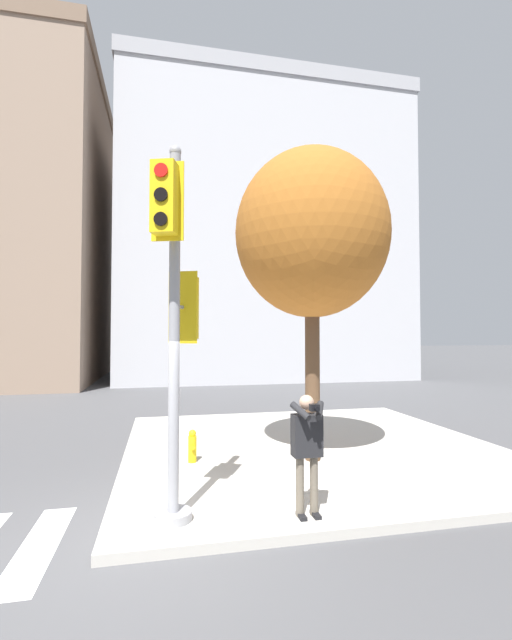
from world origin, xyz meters
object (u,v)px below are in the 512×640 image
person_photographer (307,443)px  fire_hydrant (192,446)px  street_tree (312,235)px  traffic_signal_pole (175,307)px

person_photographer → fire_hydrant: (-1.36, 2.77, -0.67)m
street_tree → traffic_signal_pole: bearing=-141.2°
traffic_signal_pole → person_photographer: traffic_signal_pole is taller
person_photographer → fire_hydrant: bearing=116.0°
street_tree → fire_hydrant: 4.74m
street_tree → fire_hydrant: bearing=171.6°
traffic_signal_pole → fire_hydrant: bearing=80.8°
traffic_signal_pole → person_photographer: (1.77, -0.24, -1.84)m
traffic_signal_pole → person_photographer: size_ratio=3.09×
traffic_signal_pole → person_photographer: 2.57m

